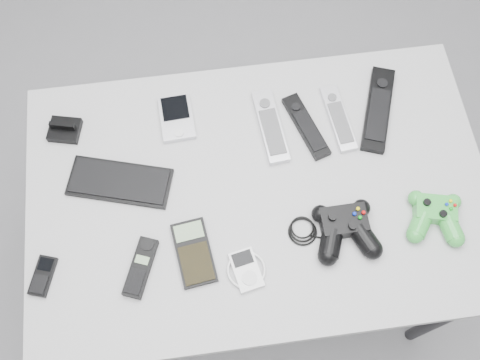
{
  "coord_description": "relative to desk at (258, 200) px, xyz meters",
  "views": [
    {
      "loc": [
        -0.21,
        -0.54,
        1.98
      ],
      "look_at": [
        -0.14,
        -0.03,
        0.76
      ],
      "focal_mm": 42.0,
      "sensor_mm": 36.0,
      "label": 1
    }
  ],
  "objects": [
    {
      "name": "pda",
      "position": [
        -0.18,
        0.22,
        0.07
      ],
      "size": [
        0.09,
        0.13,
        0.02
      ],
      "primitive_type": "cube",
      "rotation": [
        0.0,
        0.0,
        0.05
      ],
      "color": "#BBBAC2",
      "rests_on": "desk"
    },
    {
      "name": "mp3_player",
      "position": [
        -0.06,
        -0.19,
        0.07
      ],
      "size": [
        0.1,
        0.11,
        0.02
      ],
      "primitive_type": "cube",
      "rotation": [
        0.0,
        0.0,
        0.2
      ],
      "color": "silver",
      "rests_on": "desk"
    },
    {
      "name": "remote_silver_b",
      "position": [
        0.23,
        0.16,
        0.07
      ],
      "size": [
        0.06,
        0.19,
        0.02
      ],
      "primitive_type": "cube",
      "rotation": [
        0.0,
        0.0,
        0.09
      ],
      "color": "silver",
      "rests_on": "desk"
    },
    {
      "name": "controller_green",
      "position": [
        0.39,
        -0.12,
        0.09
      ],
      "size": [
        0.16,
        0.17,
        0.05
      ],
      "primitive_type": null,
      "rotation": [
        0.0,
        0.0,
        -0.24
      ],
      "color": "#248223",
      "rests_on": "desk"
    },
    {
      "name": "cordless_handset",
      "position": [
        -0.29,
        -0.15,
        0.08
      ],
      "size": [
        0.09,
        0.14,
        0.02
      ],
      "primitive_type": "cube",
      "rotation": [
        0.0,
        0.0,
        -0.38
      ],
      "color": "black",
      "rests_on": "desk"
    },
    {
      "name": "pda_keyboard",
      "position": [
        -0.33,
        0.06,
        0.07
      ],
      "size": [
        0.26,
        0.17,
        0.01
      ],
      "primitive_type": "cube",
      "rotation": [
        0.0,
        0.0,
        -0.29
      ],
      "color": "black",
      "rests_on": "desk"
    },
    {
      "name": "floor",
      "position": [
        0.09,
        0.05,
        -0.68
      ],
      "size": [
        3.5,
        3.5,
        0.0
      ],
      "primitive_type": "plane",
      "color": "gray",
      "rests_on": "ground"
    },
    {
      "name": "remote_silver_a",
      "position": [
        0.05,
        0.16,
        0.08
      ],
      "size": [
        0.07,
        0.21,
        0.02
      ],
      "primitive_type": "cube",
      "rotation": [
        0.0,
        0.0,
        0.08
      ],
      "color": "#BBBAC2",
      "rests_on": "desk"
    },
    {
      "name": "controller_black",
      "position": [
        0.18,
        -0.13,
        0.09
      ],
      "size": [
        0.25,
        0.16,
        0.05
      ],
      "primitive_type": null,
      "rotation": [
        0.0,
        0.0,
        0.01
      ],
      "color": "black",
      "rests_on": "desk"
    },
    {
      "name": "mobile_phone",
      "position": [
        -0.51,
        -0.14,
        0.07
      ],
      "size": [
        0.07,
        0.1,
        0.02
      ],
      "primitive_type": "cube",
      "rotation": [
        0.0,
        0.0,
        -0.32
      ],
      "color": "black",
      "rests_on": "desk"
    },
    {
      "name": "remote_black_a",
      "position": [
        0.14,
        0.15,
        0.07
      ],
      "size": [
        0.1,
        0.19,
        0.02
      ],
      "primitive_type": "cube",
      "rotation": [
        0.0,
        0.0,
        0.3
      ],
      "color": "black",
      "rests_on": "desk"
    },
    {
      "name": "desk",
      "position": [
        0.0,
        0.0,
        0.0
      ],
      "size": [
        1.11,
        0.71,
        0.74
      ],
      "color": "#99999C",
      "rests_on": "floor"
    },
    {
      "name": "dock_bracket",
      "position": [
        -0.46,
        0.22,
        0.08
      ],
      "size": [
        0.09,
        0.08,
        0.04
      ],
      "primitive_type": "cube",
      "rotation": [
        0.0,
        0.0,
        -0.24
      ],
      "color": "black",
      "rests_on": "desk"
    },
    {
      "name": "remote_black_b",
      "position": [
        0.33,
        0.18,
        0.08
      ],
      "size": [
        0.14,
        0.25,
        0.02
      ],
      "primitive_type": "cube",
      "rotation": [
        0.0,
        0.0,
        -0.35
      ],
      "color": "black",
      "rests_on": "desk"
    },
    {
      "name": "calculator",
      "position": [
        -0.17,
        -0.13,
        0.07
      ],
      "size": [
        0.1,
        0.16,
        0.02
      ],
      "primitive_type": "cube",
      "rotation": [
        0.0,
        0.0,
        0.12
      ],
      "color": "black",
      "rests_on": "desk"
    }
  ]
}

